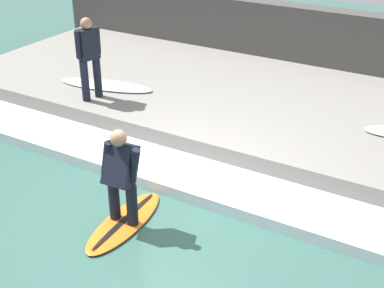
{
  "coord_description": "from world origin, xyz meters",
  "views": [
    {
      "loc": [
        -5.43,
        -3.53,
        4.37
      ],
      "look_at": [
        0.62,
        0.0,
        0.7
      ],
      "focal_mm": 50.0,
      "sensor_mm": 36.0,
      "label": 1
    }
  ],
  "objects_px": {
    "surfer_riding": "(121,172)",
    "surfboard_riding": "(124,222)",
    "surfboard_waiting_near": "(106,85)",
    "surfer_waiting_near": "(89,54)"
  },
  "relations": [
    {
      "from": "surfer_riding",
      "to": "surfboard_riding",
      "type": "bearing_deg",
      "value": 180.0
    },
    {
      "from": "surfer_riding",
      "to": "surfboard_waiting_near",
      "type": "distance_m",
      "value": 4.05
    },
    {
      "from": "surfer_waiting_near",
      "to": "surfboard_waiting_near",
      "type": "relative_size",
      "value": 0.75
    },
    {
      "from": "surfboard_riding",
      "to": "surfer_waiting_near",
      "type": "height_order",
      "value": "surfer_waiting_near"
    },
    {
      "from": "surfboard_riding",
      "to": "surfer_waiting_near",
      "type": "relative_size",
      "value": 1.06
    },
    {
      "from": "surfboard_riding",
      "to": "surfer_riding",
      "type": "relative_size",
      "value": 1.19
    },
    {
      "from": "surfboard_waiting_near",
      "to": "surfer_riding",
      "type": "bearing_deg",
      "value": -138.55
    },
    {
      "from": "surfer_waiting_near",
      "to": "surfboard_waiting_near",
      "type": "distance_m",
      "value": 1.04
    },
    {
      "from": "surfboard_riding",
      "to": "surfboard_waiting_near",
      "type": "distance_m",
      "value": 4.06
    },
    {
      "from": "surfboard_riding",
      "to": "surfer_riding",
      "type": "bearing_deg",
      "value": 0.0
    }
  ]
}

